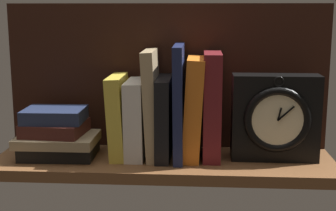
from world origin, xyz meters
TOP-DOWN VIEW (x-y plane):
  - ground_plane at (0.00, 0.00)cm, footprint 77.19×22.30cm
  - back_panel at (0.00, 10.55)cm, footprint 77.19×1.20cm
  - book_yellow_seinlanguage at (-10.44, 1.68)cm, footprint 4.26×13.69cm
  - book_white_catcher at (-6.41, 1.68)cm, footprint 4.35×13.86cm
  - book_tan_shortstories at (-2.72, 1.68)cm, footprint 3.90×14.11cm
  - book_black_skeptic at (0.49, 1.68)cm, footprint 3.20×15.53cm
  - book_navy_bierce at (3.42, 1.68)cm, footprint 2.40×16.53cm
  - book_orange_pandolfini at (6.69, 1.68)cm, footprint 4.96×13.69cm
  - book_maroon_dawkins at (10.87, 1.68)cm, footprint 3.98×12.71cm
  - framed_clock at (24.97, 0.71)cm, footprint 19.28×7.57cm
  - book_stack_side at (-24.57, -0.25)cm, footprint 17.79×13.33cm

SIDE VIEW (x-z plane):
  - ground_plane at x=0.00cm, z-range -2.50..0.00cm
  - book_stack_side at x=-24.57cm, z-range -0.47..10.77cm
  - book_white_catcher at x=-6.41cm, z-range -0.03..17.62cm
  - book_black_skeptic at x=0.49cm, z-range 0.00..18.33cm
  - book_yellow_seinlanguage at x=-10.44cm, z-range -0.07..18.71cm
  - framed_clock at x=24.97cm, z-range 0.00..19.37cm
  - book_orange_pandolfini at x=6.69cm, z-range -0.08..22.93cm
  - book_maroon_dawkins at x=10.87cm, z-range -0.01..24.04cm
  - book_tan_shortstories at x=-2.72cm, z-range -0.05..24.52cm
  - book_navy_bierce at x=3.42cm, z-range -0.01..25.70cm
  - back_panel at x=0.00cm, z-range 0.00..34.83cm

